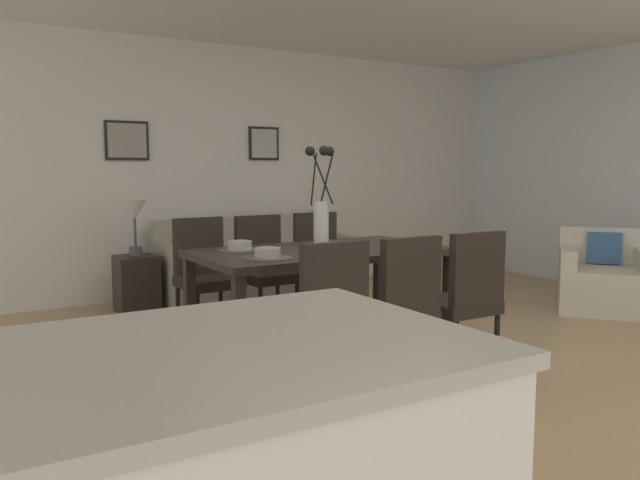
# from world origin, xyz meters

# --- Properties ---
(ground_plane) EXTENTS (9.00, 9.00, 0.00)m
(ground_plane) POSITION_xyz_m (0.00, 0.00, 0.00)
(ground_plane) COLOR tan
(back_wall_panel) EXTENTS (9.00, 0.10, 2.60)m
(back_wall_panel) POSITION_xyz_m (0.00, 3.25, 1.30)
(back_wall_panel) COLOR silver
(back_wall_panel) RESTS_ON ground
(dining_table) EXTENTS (1.80, 0.99, 0.74)m
(dining_table) POSITION_xyz_m (-0.27, 0.77, 0.67)
(dining_table) COLOR black
(dining_table) RESTS_ON ground
(dining_chair_near_left) EXTENTS (0.45, 0.45, 0.92)m
(dining_chair_near_left) POSITION_xyz_m (-0.79, -0.11, 0.51)
(dining_chair_near_left) COLOR black
(dining_chair_near_left) RESTS_ON ground
(dining_chair_near_right) EXTENTS (0.47, 0.47, 0.92)m
(dining_chair_near_right) POSITION_xyz_m (-0.81, 1.67, 0.51)
(dining_chair_near_right) COLOR black
(dining_chair_near_right) RESTS_ON ground
(dining_chair_far_left) EXTENTS (0.45, 0.45, 0.92)m
(dining_chair_far_left) POSITION_xyz_m (-0.27, -0.13, 0.51)
(dining_chair_far_left) COLOR black
(dining_chair_far_left) RESTS_ON ground
(dining_chair_far_right) EXTENTS (0.46, 0.46, 0.92)m
(dining_chair_far_right) POSITION_xyz_m (-0.29, 1.66, 0.51)
(dining_chair_far_right) COLOR black
(dining_chair_far_right) RESTS_ON ground
(dining_chair_mid_left) EXTENTS (0.45, 0.45, 0.92)m
(dining_chair_mid_left) POSITION_xyz_m (0.26, -0.13, 0.51)
(dining_chair_mid_left) COLOR black
(dining_chair_mid_left) RESTS_ON ground
(dining_chair_mid_right) EXTENTS (0.45, 0.45, 0.92)m
(dining_chair_mid_right) POSITION_xyz_m (0.29, 1.69, 0.51)
(dining_chair_mid_right) COLOR black
(dining_chair_mid_right) RESTS_ON ground
(centerpiece_vase) EXTENTS (0.21, 0.23, 0.73)m
(centerpiece_vase) POSITION_xyz_m (-0.27, 0.77, 1.02)
(centerpiece_vase) COLOR silver
(centerpiece_vase) RESTS_ON dining_table
(placemat_near_left) EXTENTS (0.32, 0.32, 0.01)m
(placemat_near_left) POSITION_xyz_m (-0.81, 0.55, 0.74)
(placemat_near_left) COLOR #4C4742
(placemat_near_left) RESTS_ON dining_table
(bowl_near_left) EXTENTS (0.17, 0.17, 0.07)m
(bowl_near_left) POSITION_xyz_m (-0.81, 0.55, 0.78)
(bowl_near_left) COLOR #B2ADA3
(bowl_near_left) RESTS_ON dining_table
(placemat_near_right) EXTENTS (0.32, 0.32, 0.01)m
(placemat_near_right) POSITION_xyz_m (-0.81, 0.99, 0.74)
(placemat_near_right) COLOR #4C4742
(placemat_near_right) RESTS_ON dining_table
(bowl_near_right) EXTENTS (0.17, 0.17, 0.07)m
(bowl_near_right) POSITION_xyz_m (-0.81, 0.99, 0.78)
(bowl_near_right) COLOR #B2ADA3
(bowl_near_right) RESTS_ON dining_table
(placemat_far_left) EXTENTS (0.32, 0.32, 0.01)m
(placemat_far_left) POSITION_xyz_m (-0.27, 0.55, 0.74)
(placemat_far_left) COLOR #4C4742
(placemat_far_left) RESTS_ON dining_table
(bowl_far_left) EXTENTS (0.17, 0.17, 0.07)m
(bowl_far_left) POSITION_xyz_m (-0.27, 0.55, 0.78)
(bowl_far_left) COLOR #B2ADA3
(bowl_far_left) RESTS_ON dining_table
(sofa) EXTENTS (1.93, 0.84, 0.80)m
(sofa) POSITION_xyz_m (0.12, 2.69, 0.28)
(sofa) COLOR #A89E8E
(sofa) RESTS_ON ground
(side_table) EXTENTS (0.36, 0.36, 0.52)m
(side_table) POSITION_xyz_m (-1.09, 2.69, 0.26)
(side_table) COLOR black
(side_table) RESTS_ON ground
(table_lamp) EXTENTS (0.22, 0.22, 0.51)m
(table_lamp) POSITION_xyz_m (-1.09, 2.69, 0.89)
(table_lamp) COLOR #4C4C51
(table_lamp) RESTS_ON side_table
(armchair) EXTENTS (1.13, 1.13, 0.75)m
(armchair) POSITION_xyz_m (2.67, 0.51, 0.29)
(armchair) COLOR beige
(armchair) RESTS_ON ground
(framed_picture_left) EXTENTS (0.42, 0.03, 0.38)m
(framed_picture_left) POSITION_xyz_m (-1.01, 3.18, 1.58)
(framed_picture_left) COLOR black
(framed_picture_center) EXTENTS (0.35, 0.03, 0.36)m
(framed_picture_center) POSITION_xyz_m (0.47, 3.18, 1.58)
(framed_picture_center) COLOR black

